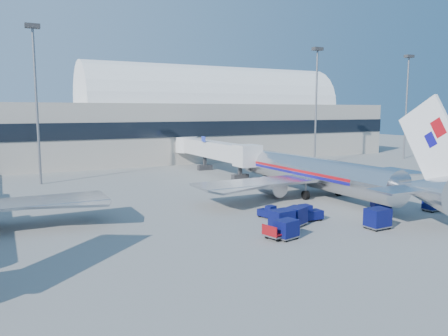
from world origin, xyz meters
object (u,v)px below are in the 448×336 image
mast_east (316,89)px  tug_lead (309,213)px  airliner_main (318,173)px  barrier_near (379,191)px  barrier_far (415,187)px  cart_solo_near (378,218)px  mast_west (35,81)px  tug_left (268,212)px  mast_far_east (407,91)px  jetbridge_near (210,149)px  cart_train_a (296,216)px  cart_solo_far (433,203)px  tug_right (381,203)px  barrier_mid (398,189)px  cart_open_red (279,233)px  cart_train_b (282,219)px  cart_train_c (287,229)px

mast_east → tug_lead: mast_east is taller
airliner_main → barrier_near: bearing=-17.4°
barrier_far → cart_solo_near: 22.95m
mast_west → tug_left: (18.43, -32.12, -14.19)m
mast_far_east → barrier_far: size_ratio=7.53×
mast_far_east → tug_lead: 65.53m
jetbridge_near → cart_train_a: 37.68m
jetbridge_near → barrier_near: size_ratio=9.17×
cart_solo_far → cart_solo_near: bearing=-167.2°
cart_solo_far → tug_right: bearing=138.1°
barrier_far → tug_left: (-26.17, -4.12, 0.15)m
cart_train_a → cart_solo_near: 7.27m
cart_train_a → mast_west: bearing=94.5°
barrier_near → cart_solo_far: size_ratio=1.59×
barrier_near → barrier_mid: 3.30m
jetbridge_near → mast_west: 29.67m
barrier_far → cart_solo_far: (-8.89, -9.50, 0.43)m
airliner_main → tug_lead: bearing=-132.8°
barrier_near → tug_lead: tug_lead is taller
barrier_near → tug_left: tug_left is taller
mast_east → barrier_far: mast_east is taller
jetbridge_near → mast_east: 24.91m
mast_west → cart_solo_far: (35.71, -37.50, -13.91)m
jetbridge_near → cart_solo_near: bearing=-93.6°
cart_solo_near → cart_open_red: bearing=169.0°
tug_lead → mast_far_east: bearing=33.1°
jetbridge_near → cart_train_b: jetbridge_near is taller
mast_far_east → tug_left: mast_far_east is taller
jetbridge_near → cart_solo_far: size_ratio=14.60×
jetbridge_near → cart_train_a: size_ratio=11.22×
barrier_near → barrier_far: size_ratio=1.00×
mast_east → mast_far_east: size_ratio=1.00×
barrier_mid → tug_right: (-9.51, -6.05, 0.19)m
airliner_main → cart_train_c: size_ratio=17.40×
airliner_main → barrier_mid: 11.84m
tug_right → barrier_mid: bearing=47.2°
jetbridge_near → cart_solo_near: 41.00m
barrier_far → cart_solo_far: 13.02m
mast_west → cart_open_red: (15.43, -38.41, -14.33)m
mast_far_east → cart_open_red: bearing=-147.2°
barrier_near → cart_train_c: cart_train_c is taller
tug_lead → cart_solo_far: bearing=-10.3°
barrier_far → cart_solo_near: bearing=-148.4°
cart_train_a → barrier_far: bearing=-6.6°
barrier_mid → cart_solo_near: size_ratio=1.38×
cart_solo_near → mast_far_east: bearing=37.1°
cart_train_b → cart_solo_near: bearing=-31.4°
cart_train_a → cart_train_b: (-2.00, -0.61, 0.03)m
mast_east → cart_train_a: mast_east is taller
mast_west → cart_train_a: (19.13, -35.78, -13.85)m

